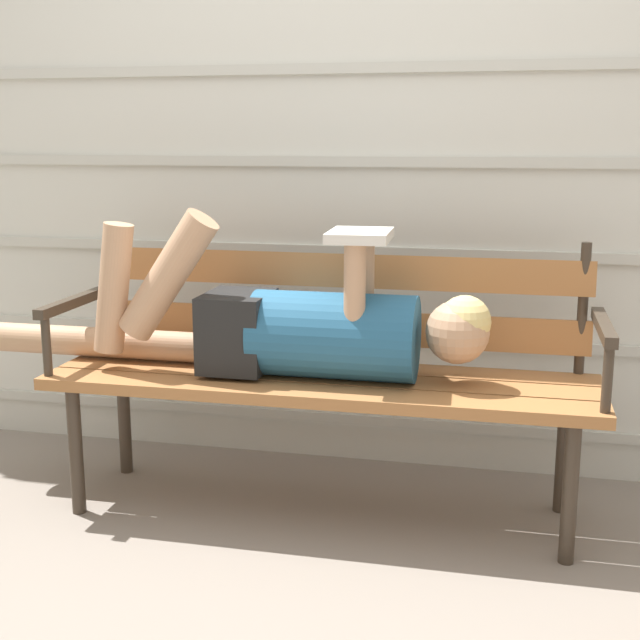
{
  "coord_description": "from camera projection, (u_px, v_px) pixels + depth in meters",
  "views": [
    {
      "loc": [
        0.56,
        -2.29,
        1.18
      ],
      "look_at": [
        0.0,
        0.2,
        0.63
      ],
      "focal_mm": 47.92,
      "sensor_mm": 36.0,
      "label": 1
    }
  ],
  "objects": [
    {
      "name": "reclining_person",
      "position": [
        291.0,
        325.0,
        2.63
      ],
      "size": [
        1.66,
        0.27,
        0.52
      ],
      "color": "#23567A"
    },
    {
      "name": "house_siding",
      "position": [
        352.0,
        116.0,
        2.96
      ],
      "size": [
        4.38,
        0.08,
        2.5
      ],
      "color": "beige",
      "rests_on": "ground"
    },
    {
      "name": "park_bench",
      "position": [
        325.0,
        358.0,
        2.7
      ],
      "size": [
        1.71,
        0.46,
        0.86
      ],
      "color": "#9E6638",
      "rests_on": "ground"
    },
    {
      "name": "ground_plane",
      "position": [
        306.0,
        539.0,
        2.56
      ],
      "size": [
        12.0,
        12.0,
        0.0
      ],
      "primitive_type": "plane",
      "color": "gray"
    }
  ]
}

